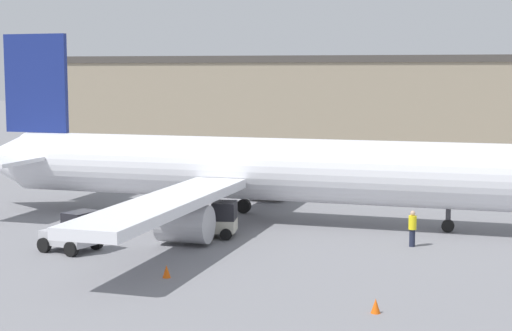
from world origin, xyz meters
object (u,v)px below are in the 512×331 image
(airplane, at_px, (241,169))
(ground_crew_worker, at_px, (412,227))
(baggage_tug, at_px, (74,233))
(belt_loader_truck, at_px, (215,220))
(safety_cone_near, at_px, (167,271))
(safety_cone_far, at_px, (376,306))

(airplane, height_order, ground_crew_worker, airplane)
(baggage_tug, relative_size, belt_loader_truck, 1.07)
(safety_cone_near, bearing_deg, ground_crew_worker, 38.25)
(baggage_tug, bearing_deg, safety_cone_near, -14.08)
(airplane, xyz_separation_m, belt_loader_truck, (-0.40, -4.99, -2.21))
(ground_crew_worker, height_order, baggage_tug, baggage_tug)
(safety_cone_near, height_order, safety_cone_far, same)
(ground_crew_worker, xyz_separation_m, belt_loader_truck, (-10.46, 0.48, -0.07))
(airplane, bearing_deg, ground_crew_worker, -22.12)
(ground_crew_worker, xyz_separation_m, safety_cone_near, (-10.46, -8.24, -0.71))
(belt_loader_truck, bearing_deg, safety_cone_far, -57.58)
(safety_cone_near, bearing_deg, safety_cone_far, -20.83)
(ground_crew_worker, height_order, belt_loader_truck, belt_loader_truck)
(ground_crew_worker, distance_m, belt_loader_truck, 10.47)
(airplane, bearing_deg, belt_loader_truck, -88.14)
(baggage_tug, height_order, safety_cone_near, baggage_tug)
(airplane, distance_m, belt_loader_truck, 5.47)
(airplane, height_order, baggage_tug, airplane)
(ground_crew_worker, relative_size, baggage_tug, 0.60)
(ground_crew_worker, bearing_deg, belt_loader_truck, 42.18)
(belt_loader_truck, bearing_deg, ground_crew_worker, -6.83)
(ground_crew_worker, bearing_deg, safety_cone_far, 127.89)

